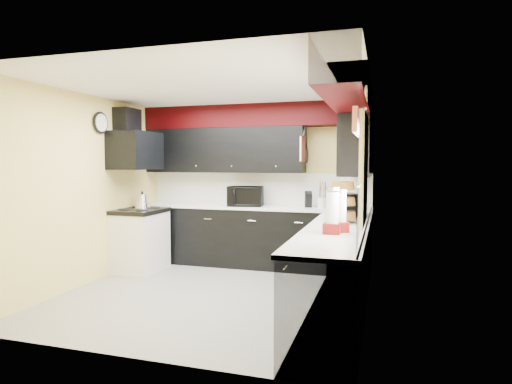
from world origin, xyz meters
TOP-DOWN VIEW (x-y plane):
  - ground at (0.00, 0.00)m, footprint 3.60×3.60m
  - wall_back at (0.00, 1.80)m, footprint 3.60×0.06m
  - wall_right at (1.80, 0.00)m, footprint 0.06×3.60m
  - wall_left at (-1.80, 0.00)m, footprint 0.06×3.60m
  - ceiling at (0.00, 0.00)m, footprint 3.60×3.60m
  - cab_back at (0.00, 1.50)m, footprint 3.60×0.60m
  - cab_right at (1.50, -0.30)m, footprint 0.60×3.00m
  - counter_back at (0.00, 1.50)m, footprint 3.62×0.64m
  - counter_right at (1.50, -0.30)m, footprint 0.64×3.02m
  - splash_back at (0.00, 1.79)m, footprint 3.60×0.02m
  - splash_right at (1.79, 0.00)m, footprint 0.02×3.60m
  - upper_back at (-0.50, 1.62)m, footprint 2.60×0.35m
  - upper_right at (1.62, 0.90)m, footprint 0.35×1.80m
  - soffit_back at (0.00, 1.62)m, footprint 3.60×0.36m
  - soffit_right at (1.62, -0.18)m, footprint 0.36×3.24m
  - stove at (-1.50, 0.75)m, footprint 0.60×0.75m
  - cooktop at (-1.50, 0.75)m, footprint 0.62×0.77m
  - hood at (-1.55, 0.75)m, footprint 0.50×0.78m
  - hood_duct at (-1.68, 0.75)m, footprint 0.24×0.40m
  - window at (1.79, -0.90)m, footprint 0.03×0.86m
  - valance at (1.73, -0.90)m, footprint 0.04×0.88m
  - pan_top at (0.82, 1.55)m, footprint 0.03×0.22m
  - pan_mid at (0.82, 1.42)m, footprint 0.03×0.28m
  - pan_low at (0.82, 1.68)m, footprint 0.03×0.24m
  - cut_board at (0.83, 1.30)m, footprint 0.03×0.26m
  - baskets at (1.52, 0.05)m, footprint 0.27×0.27m
  - clock at (-1.77, 0.25)m, footprint 0.03×0.30m
  - deco_plate at (1.77, -0.35)m, footprint 0.03×0.24m
  - toaster_oven at (-0.08, 1.44)m, footprint 0.58×0.51m
  - microwave at (1.50, 0.64)m, footprint 0.51×0.59m
  - utensil_crock at (1.10, 1.48)m, footprint 0.18×0.18m
  - knife_block at (0.88, 1.52)m, footprint 0.13×0.17m
  - kettle at (-1.56, 0.93)m, footprint 0.24×0.24m
  - dispenser_a at (1.56, -0.63)m, footprint 0.18×0.18m
  - dispenser_b at (1.50, -0.76)m, footprint 0.16×0.16m

SIDE VIEW (x-z plane):
  - ground at x=0.00m, z-range 0.00..0.00m
  - stove at x=-1.50m, z-range 0.00..0.86m
  - cab_back at x=0.00m, z-range 0.00..0.90m
  - cab_right at x=1.50m, z-range 0.00..0.90m
  - cooktop at x=-1.50m, z-range 0.86..0.92m
  - counter_back at x=0.00m, z-range 0.90..0.94m
  - counter_right at x=1.50m, z-range 0.90..0.94m
  - utensil_crock at x=1.10m, z-range 0.94..1.10m
  - kettle at x=-1.56m, z-range 0.92..1.12m
  - knife_block at x=0.88m, z-range 0.94..1.17m
  - microwave at x=1.50m, z-range 0.94..1.22m
  - toaster_oven at x=-0.08m, z-range 0.94..1.24m
  - dispenser_a at x=1.56m, z-range 0.94..1.32m
  - dispenser_b at x=1.50m, z-range 0.94..1.36m
  - baskets at x=1.52m, z-range 0.93..1.43m
  - splash_back at x=0.00m, z-range 0.94..1.44m
  - splash_right at x=1.79m, z-range 0.94..1.44m
  - wall_back at x=0.00m, z-range 0.00..2.50m
  - wall_right at x=1.80m, z-range 0.00..2.50m
  - wall_left at x=-1.80m, z-range 0.00..2.50m
  - window at x=1.79m, z-range 1.07..2.03m
  - pan_low at x=0.82m, z-range 1.51..1.93m
  - pan_mid at x=0.82m, z-range 1.52..1.98m
  - hood at x=-1.55m, z-range 1.50..2.06m
  - upper_back at x=-0.50m, z-range 1.45..2.15m
  - upper_right at x=1.62m, z-range 1.45..2.15m
  - cut_board at x=0.83m, z-range 1.62..1.98m
  - valance at x=1.73m, z-range 1.85..2.05m
  - pan_top at x=0.82m, z-range 1.80..2.20m
  - clock at x=-1.77m, z-range 2.00..2.30m
  - hood_duct at x=-1.68m, z-range 2.00..2.40m
  - deco_plate at x=1.77m, z-range 2.13..2.37m
  - soffit_back at x=0.00m, z-range 2.15..2.50m
  - soffit_right at x=1.62m, z-range 2.15..2.50m
  - ceiling at x=0.00m, z-range 2.47..2.53m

